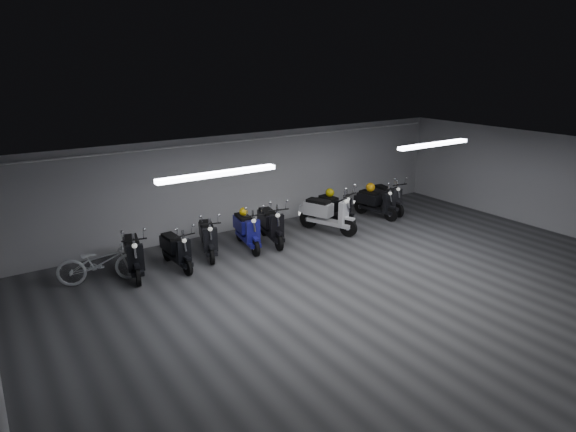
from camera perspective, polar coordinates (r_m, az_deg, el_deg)
floor at (r=10.92m, az=9.29°, el=-8.25°), size 14.00×10.00×0.01m
ceiling at (r=10.02m, az=10.09°, el=6.34°), size 14.00×10.00×0.01m
back_wall at (r=14.28m, az=-4.17°, el=4.20°), size 14.00×0.01×2.80m
right_wall at (r=15.89m, az=28.50°, el=3.47°), size 0.01×10.00×2.80m
fluor_strip_left at (r=9.16m, az=-8.22°, el=4.94°), size 2.40×0.18×0.08m
fluor_strip_right at (r=12.88m, az=16.80°, el=8.08°), size 2.40×0.18×0.08m
conduit at (r=13.97m, az=-4.10°, el=9.00°), size 13.60×0.05×0.05m
scooter_0 at (r=11.64m, az=-17.80°, el=-3.65°), size 0.91×1.87×1.33m
scooter_1 at (r=11.79m, az=-13.07°, el=-3.24°), size 0.66×1.67×1.22m
scooter_3 at (r=12.37m, az=-9.43°, el=-1.84°), size 1.06×1.82×1.29m
scooter_4 at (r=12.71m, az=-4.86°, el=-0.97°), size 0.89×1.88×1.34m
scooter_5 at (r=13.07m, az=-2.02°, el=-0.33°), size 0.99×1.93×1.37m
scooter_6 at (r=13.90m, az=4.77°, el=1.01°), size 1.37×2.11×1.49m
scooter_7 at (r=14.64m, az=5.60°, el=1.48°), size 0.78×1.81×1.31m
scooter_8 at (r=15.47m, az=10.35°, el=2.13°), size 0.89×1.81×1.29m
scooter_9 at (r=16.07m, az=11.70°, el=2.68°), size 0.82×1.83×1.31m
bicycle at (r=11.54m, az=-21.32°, el=-4.61°), size 1.93×1.13×1.18m
helmet_0 at (r=15.53m, az=9.69°, el=3.36°), size 0.29×0.29×0.29m
helmet_1 at (r=12.85m, az=-5.27°, el=0.52°), size 0.23×0.23×0.23m
helmet_2 at (r=14.72m, az=4.95°, el=2.76°), size 0.26×0.26×0.26m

